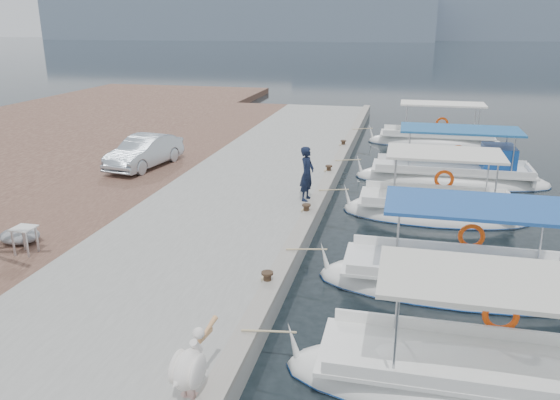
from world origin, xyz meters
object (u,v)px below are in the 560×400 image
Objects in this scene: fishing_caique_c at (434,213)px; fisherman at (307,174)px; fishing_caique_e at (436,142)px; parked_car at (144,152)px; fishing_caique_a at (486,387)px; fishing_caique_b at (460,285)px; pelican at (189,367)px; fishing_caique_d at (453,178)px.

fisherman reaches higher than fishing_caique_c.
parked_car is at bearing -141.66° from fishing_caique_e.
fishing_caique_a is 1.17× the size of fishing_caique_c.
fisherman reaches higher than fishing_caique_b.
fishing_caique_c is (-0.53, 9.39, 0.00)m from fishing_caique_a.
parked_car is at bearing 80.55° from fisherman.
parked_car is (-12.18, 11.53, 1.03)m from fishing_caique_a.
pelican is 15.27m from parked_car.
fisherman reaches higher than pelican.
fishing_caique_a reaches higher than pelican.
fishing_caique_a is at bearing -86.77° from fishing_caique_c.
fishing_caique_d is (0.51, 9.81, 0.06)m from fishing_caique_b.
fishing_caique_a is 0.93× the size of fishing_caique_d.
fishing_caique_e is at bearing 47.11° from parked_car.
fishing_caique_d is 5.67× the size of pelican.
fishing_caique_c and fishing_caique_e have the same top height.
fisherman is (-4.78, -12.47, 1.30)m from fishing_caique_e.
pelican is at bearing -128.53° from fishing_caique_b.
parked_car is (-7.37, 13.38, 0.11)m from pelican.
fishing_caique_d reaches higher than parked_car.
fisherman is (-4.81, 8.67, 1.30)m from fishing_caique_a.
fishing_caique_a is 10.00m from fisherman.
fisherman is at bearing -135.16° from fishing_caique_d.
fishing_caique_e is at bearing 93.20° from fishing_caique_d.
fishing_caique_c is 0.79× the size of fishing_caique_d.
fishing_caique_a is 5.23m from pelican.
fishing_caique_a is at bearing -91.57° from fishing_caique_d.
fishing_caique_d is 1.08× the size of fishing_caique_e.
fisherman reaches higher than parked_car.
parked_car is at bearing -169.61° from fishing_caique_d.
fishing_caique_b is at bearing -90.34° from fishing_caique_e.
fishing_caique_a is at bearing -89.92° from fishing_caique_e.
fishing_caique_d and fishing_caique_e have the same top height.
pelican is at bearing -110.83° from fishing_caique_c.
pelican is (-5.18, -15.68, 0.86)m from fishing_caique_d.
fishing_caique_a and fishing_caique_c have the same top height.
fishing_caique_c is 4.50× the size of pelican.
fisherman is 0.46× the size of parked_car.
parked_car is (-11.65, 2.13, 1.03)m from fishing_caique_c.
parked_car reaches higher than pelican.
fishing_caique_d is 7.32m from fishing_caique_e.
pelican is (-4.81, -1.85, 0.92)m from fishing_caique_a.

